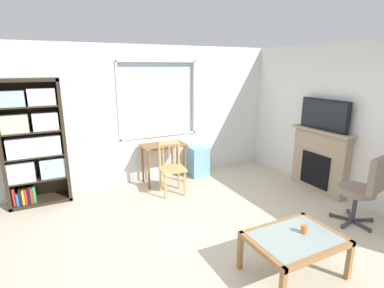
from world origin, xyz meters
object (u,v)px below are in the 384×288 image
Objects in this scene: plastic_drawer_unit at (197,161)px; office_chair at (364,187)px; wooden_chair at (171,167)px; fireplace at (320,160)px; tv at (324,115)px; bookshelf at (33,142)px; coffee_table at (295,242)px; desk_under_window at (164,152)px; sippy_cup at (304,229)px.

office_chair is at bearing -67.62° from plastic_drawer_unit.
wooden_chair is 0.79× the size of fireplace.
plastic_drawer_unit is at bearing 133.76° from tv.
bookshelf is at bearing 144.98° from office_chair.
fireplace is 1.25× the size of tv.
wooden_chair is 0.96× the size of coffee_table.
tv is (4.37, -1.66, 0.34)m from bookshelf.
coffee_table is (-1.56, -0.33, -0.18)m from office_chair.
bookshelf is 2.92m from plastic_drawer_unit.
desk_under_window is 0.71× the size of fireplace.
desk_under_window is 0.54m from wooden_chair.
sippy_cup is at bearing 5.67° from coffee_table.
desk_under_window is 0.88× the size of tv.
office_chair is (1.85, -2.66, -0.05)m from desk_under_window.
office_chair is (-0.44, -1.11, 0.00)m from fireplace.
wooden_chair is 0.98× the size of tv.
office_chair is at bearing 11.78° from coffee_table.
sippy_cup is at bearing -142.78° from fireplace.
tv is 2.63m from coffee_table.
office_chair is at bearing -48.31° from wooden_chair.
plastic_drawer_unit reaches higher than coffee_table.
fireplace is at bearing -45.90° from plastic_drawer_unit.
plastic_drawer_unit is (2.83, -0.06, -0.71)m from bookshelf.
sippy_cup is at bearing -50.73° from bookshelf.
coffee_table is at bearing -84.46° from desk_under_window.
tv is (-0.02, 0.00, 0.80)m from fireplace.
sippy_cup is at bearing -142.51° from tv.
coffee_table is at bearing -144.16° from tv.
sippy_cup reaches higher than coffee_table.
bookshelf reaches higher than sippy_cup.
desk_under_window is 1.37× the size of plastic_drawer_unit.
tv is (2.33, -1.04, 0.89)m from wooden_chair.
office_chair is at bearing -111.60° from fireplace.
desk_under_window is at bearing 124.86° from office_chair.
wooden_chair is at bearing 131.69° from office_chair.
plastic_drawer_unit is 2.25m from fireplace.
tv is (2.27, -1.55, 0.75)m from desk_under_window.
plastic_drawer_unit is 2.46m from tv.
tv is at bearing 35.84° from coffee_table.
coffee_table is (2.38, -3.09, -0.63)m from bookshelf.
desk_under_window is at bearing 145.64° from tv.
bookshelf reaches higher than tv.
fireplace reaches higher than wooden_chair.
bookshelf reaches higher than office_chair.
bookshelf is 4.84m from office_chair.
bookshelf is 4.71m from fireplace.
sippy_cup is (2.52, -3.08, -0.53)m from bookshelf.
bookshelf reaches higher than desk_under_window.
fireplace is at bearing 35.59° from coffee_table.
tv is at bearing -46.24° from plastic_drawer_unit.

